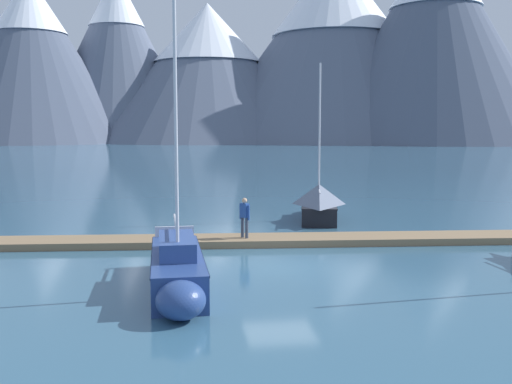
{
  "coord_description": "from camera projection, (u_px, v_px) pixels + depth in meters",
  "views": [
    {
      "loc": [
        -3.8,
        -20.19,
        4.9
      ],
      "look_at": [
        0.0,
        6.0,
        2.0
      ],
      "focal_mm": 41.06,
      "sensor_mm": 36.0,
      "label": 1
    }
  ],
  "objects": [
    {
      "name": "ground_plane",
      "position": [
        280.0,
        265.0,
        20.94
      ],
      "size": [
        700.0,
        700.0,
        0.0
      ],
      "primitive_type": "plane",
      "color": "#335B75"
    },
    {
      "name": "person_on_dock",
      "position": [
        245.0,
        215.0,
        24.54
      ],
      "size": [
        0.4,
        0.49,
        1.69
      ],
      "color": "#384256",
      "rests_on": "dock"
    },
    {
      "name": "mountain_north_horn",
      "position": [
        434.0,
        35.0,
        187.17
      ],
      "size": [
        76.65,
        76.65,
        66.96
      ],
      "color": "#4C566B",
      "rests_on": "ground"
    },
    {
      "name": "mountain_rear_spur",
      "position": [
        334.0,
        44.0,
        205.64
      ],
      "size": [
        95.57,
        95.57,
        65.67
      ],
      "color": "slate",
      "rests_on": "ground"
    },
    {
      "name": "sailboat_mid_dock_port",
      "position": [
        319.0,
        203.0,
        31.22
      ],
      "size": [
        3.08,
        6.32,
        8.29
      ],
      "color": "black",
      "rests_on": "ground"
    },
    {
      "name": "mountain_shoulder_ridge",
      "position": [
        118.0,
        56.0,
        206.08
      ],
      "size": [
        58.2,
        58.2,
        58.99
      ],
      "color": "slate",
      "rests_on": "ground"
    },
    {
      "name": "sailboat_second_berth",
      "position": [
        177.0,
        269.0,
        17.61
      ],
      "size": [
        1.66,
        6.9,
        9.34
      ],
      "color": "navy",
      "rests_on": "ground"
    },
    {
      "name": "mountain_east_summit",
      "position": [
        208.0,
        70.0,
        206.07
      ],
      "size": [
        85.12,
        85.12,
        48.28
      ],
      "color": "slate",
      "rests_on": "ground"
    },
    {
      "name": "mountain_central_massif",
      "position": [
        32.0,
        58.0,
        189.96
      ],
      "size": [
        64.98,
        64.98,
        53.71
      ],
      "color": "#4C566B",
      "rests_on": "ground"
    },
    {
      "name": "dock",
      "position": [
        263.0,
        240.0,
        24.86
      ],
      "size": [
        27.59,
        4.14,
        0.3
      ],
      "color": "#846B4C",
      "rests_on": "ground"
    }
  ]
}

